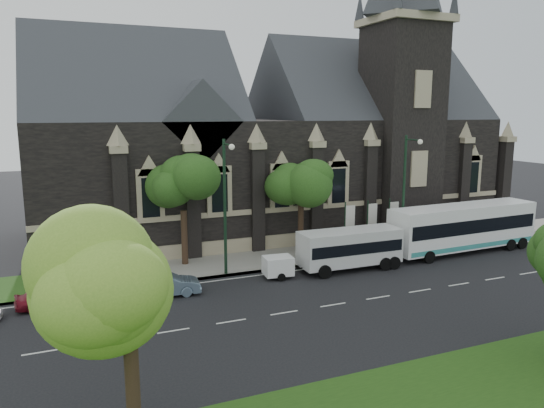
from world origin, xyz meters
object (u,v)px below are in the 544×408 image
car_far_red (50,296)px  banner_flag_left (348,223)px  tree_park_near (133,259)px  tree_walk_left (185,185)px  tree_walk_right (302,177)px  banner_flag_right (392,218)px  street_lamp_mid (226,200)px  sedan (165,284)px  tour_coach (463,227)px  box_trailer (278,266)px  banner_flag_center (371,220)px  street_lamp_near (406,188)px  shuttle_bus (350,247)px

car_far_red → banner_flag_left: bearing=-88.9°
tree_park_near → tree_walk_left: (5.97, 19.47, -0.68)m
tree_park_near → tree_walk_right: bearing=52.4°
tree_walk_right → banner_flag_right: bearing=-13.6°
street_lamp_mid → sedan: (-4.43, -2.00, -4.43)m
tree_walk_left → sedan: (-2.63, -5.61, -5.05)m
banner_flag_right → tour_coach: bearing=-35.6°
tree_walk_right → tour_coach: (11.42, -4.82, -3.83)m
banner_flag_left → box_trailer: size_ratio=1.47×
banner_flag_center → street_lamp_near: bearing=-48.1°
banner_flag_left → car_far_red: (-20.95, -3.20, -1.77)m
tree_walk_right → sedan: tree_walk_right is taller
banner_flag_center → banner_flag_left: bearing=180.0°
street_lamp_near → car_far_red: street_lamp_near is taller
banner_flag_right → tour_coach: (4.35, -3.11, -0.39)m
street_lamp_near → tour_coach: 5.72m
banner_flag_center → tour_coach: bearing=-26.1°
banner_flag_right → sedan: 19.20m
street_lamp_mid → banner_flag_right: 14.67m
street_lamp_near → tour_coach: size_ratio=0.71×
tree_park_near → tour_coach: tree_park_near is taller
tree_walk_left → street_lamp_mid: street_lamp_mid is taller
tree_walk_left → shuttle_bus: bearing=-27.9°
banner_flag_right → tree_walk_right: bearing=166.4°
tree_park_near → tree_walk_right: (14.98, 19.48, -0.60)m
street_lamp_near → banner_flag_right: 3.34m
tour_coach → shuttle_bus: size_ratio=1.76×
tree_walk_right → tour_coach: tree_walk_right is taller
street_lamp_mid → shuttle_bus: size_ratio=1.25×
tree_park_near → sedan: 15.37m
tour_coach → shuttle_bus: 10.36m
banner_flag_left → box_trailer: (-7.28, -3.46, -1.57)m
tree_walk_left → sedan: tree_walk_left is taller
tree_park_near → sedan: bearing=76.5°
tree_walk_right → banner_flag_center: size_ratio=1.95×
shuttle_bus → sedan: bearing=-177.9°
tree_walk_right → street_lamp_near: (6.79, -3.62, -0.71)m
tree_walk_right → car_far_red: 19.25m
tour_coach → sedan: 23.12m
street_lamp_mid → shuttle_bus: (8.29, -1.73, -3.51)m
banner_flag_right → tour_coach: 5.36m
tree_walk_left → car_far_red: size_ratio=2.12×
tree_walk_left → banner_flag_center: tree_walk_left is taller
street_lamp_near → box_trailer: 11.91m
tree_walk_left → tour_coach: (20.43, -4.82, -3.74)m
tree_walk_left → tour_coach: size_ratio=0.60×
tree_walk_right → banner_flag_right: size_ratio=1.95×
banner_flag_left → shuttle_bus: 4.22m
tree_walk_right → tree_walk_left: (-9.01, -0.01, -0.08)m
box_trailer → banner_flag_left: bearing=30.0°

